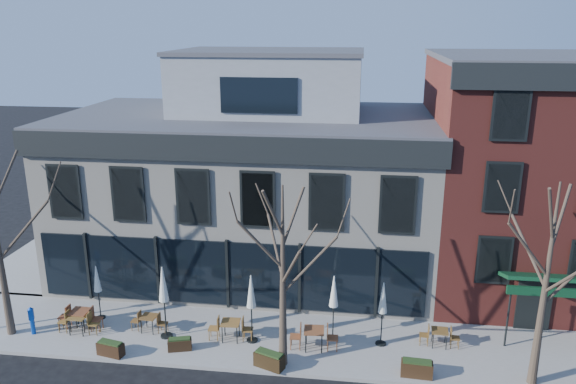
# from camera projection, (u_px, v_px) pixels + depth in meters

# --- Properties ---
(ground) EXTENTS (120.00, 120.00, 0.00)m
(ground) POSITION_uv_depth(u_px,v_px,m) (229.00, 312.00, 25.34)
(ground) COLOR black
(ground) RESTS_ON ground
(sidewalk_front) EXTENTS (33.50, 4.70, 0.15)m
(sidewalk_front) POSITION_uv_depth(u_px,v_px,m) (295.00, 341.00, 22.88)
(sidewalk_front) COLOR gray
(sidewalk_front) RESTS_ON ground
(sidewalk_side) EXTENTS (4.50, 12.00, 0.15)m
(sidewalk_side) POSITION_uv_depth(u_px,v_px,m) (63.00, 247.00, 32.42)
(sidewalk_side) COLOR gray
(sidewalk_side) RESTS_ON ground
(corner_building) EXTENTS (18.39, 10.39, 11.10)m
(corner_building) POSITION_uv_depth(u_px,v_px,m) (251.00, 181.00, 28.78)
(corner_building) COLOR beige
(corner_building) RESTS_ON ground
(red_brick_building) EXTENTS (8.20, 11.78, 11.18)m
(red_brick_building) POSITION_uv_depth(u_px,v_px,m) (515.00, 173.00, 26.83)
(red_brick_building) COLOR maroon
(red_brick_building) RESTS_ON ground
(tree_mid) EXTENTS (3.50, 3.55, 7.04)m
(tree_mid) POSITION_uv_depth(u_px,v_px,m) (283.00, 276.00, 20.17)
(tree_mid) COLOR #382B21
(tree_mid) RESTS_ON sidewalk_front
(tree_right) EXTENTS (3.72, 3.77, 7.48)m
(tree_right) POSITION_uv_depth(u_px,v_px,m) (546.00, 284.00, 18.99)
(tree_right) COLOR #382B21
(tree_right) RESTS_ON sidewalk_front
(call_box) EXTENTS (0.26, 0.24, 1.23)m
(call_box) POSITION_uv_depth(u_px,v_px,m) (32.00, 320.00, 23.09)
(call_box) COLOR #0C3BA0
(call_box) RESTS_ON sidewalk_front
(cafe_set_0) EXTENTS (1.79, 0.73, 0.94)m
(cafe_set_0) POSITION_uv_depth(u_px,v_px,m) (79.00, 322.00, 23.23)
(cafe_set_0) COLOR brown
(cafe_set_0) RESTS_ON sidewalk_front
(cafe_set_1) EXTENTS (1.92, 0.78, 1.01)m
(cafe_set_1) POSITION_uv_depth(u_px,v_px,m) (80.00, 317.00, 23.51)
(cafe_set_1) COLOR brown
(cafe_set_1) RESTS_ON sidewalk_front
(cafe_set_2) EXTENTS (1.62, 0.69, 0.84)m
(cafe_set_2) POSITION_uv_depth(u_px,v_px,m) (149.00, 322.00, 23.35)
(cafe_set_2) COLOR brown
(cafe_set_2) RESTS_ON sidewalk_front
(cafe_set_3) EXTENTS (1.88, 0.79, 0.98)m
(cafe_set_3) POSITION_uv_depth(u_px,v_px,m) (231.00, 328.00, 22.70)
(cafe_set_3) COLOR brown
(cafe_set_3) RESTS_ON sidewalk_front
(cafe_set_4) EXTENTS (1.97, 0.83, 1.03)m
(cafe_set_4) POSITION_uv_depth(u_px,v_px,m) (314.00, 337.00, 22.05)
(cafe_set_4) COLOR brown
(cafe_set_4) RESTS_ON sidewalk_front
(cafe_set_5) EXTENTS (1.61, 0.68, 0.84)m
(cafe_set_5) POSITION_uv_depth(u_px,v_px,m) (439.00, 336.00, 22.28)
(cafe_set_5) COLOR brown
(cafe_set_5) RESTS_ON sidewalk_front
(umbrella_0) EXTENTS (0.39, 0.39, 2.46)m
(umbrella_0) POSITION_uv_depth(u_px,v_px,m) (97.00, 282.00, 24.01)
(umbrella_0) COLOR black
(umbrella_0) RESTS_ON sidewalk_front
(umbrella_1) EXTENTS (0.50, 0.50, 3.11)m
(umbrella_1) POSITION_uv_depth(u_px,v_px,m) (163.00, 288.00, 22.42)
(umbrella_1) COLOR black
(umbrella_1) RESTS_ON sidewalk_front
(umbrella_2) EXTENTS (0.46, 0.46, 2.90)m
(umbrella_2) POSITION_uv_depth(u_px,v_px,m) (251.00, 295.00, 22.15)
(umbrella_2) COLOR black
(umbrella_2) RESTS_ON sidewalk_front
(umbrella_3) EXTENTS (0.45, 0.45, 2.80)m
(umbrella_3) POSITION_uv_depth(u_px,v_px,m) (334.00, 295.00, 22.34)
(umbrella_3) COLOR black
(umbrella_3) RESTS_ON sidewalk_front
(umbrella_4) EXTENTS (0.43, 0.43, 2.70)m
(umbrella_4) POSITION_uv_depth(u_px,v_px,m) (383.00, 301.00, 21.96)
(umbrella_4) COLOR black
(umbrella_4) RESTS_ON sidewalk_front
(planter_0) EXTENTS (1.10, 0.63, 0.58)m
(planter_0) POSITION_uv_depth(u_px,v_px,m) (111.00, 348.00, 21.69)
(planter_0) COLOR black
(planter_0) RESTS_ON sidewalk_front
(planter_1) EXTENTS (0.98, 0.60, 0.51)m
(planter_1) POSITION_uv_depth(u_px,v_px,m) (180.00, 344.00, 22.05)
(planter_1) COLOR black
(planter_1) RESTS_ON sidewalk_front
(planter_2) EXTENTS (1.23, 0.85, 0.64)m
(planter_2) POSITION_uv_depth(u_px,v_px,m) (269.00, 360.00, 20.91)
(planter_2) COLOR black
(planter_2) RESTS_ON sidewalk_front
(planter_3) EXTENTS (1.16, 0.53, 0.64)m
(planter_3) POSITION_uv_depth(u_px,v_px,m) (417.00, 368.00, 20.39)
(planter_3) COLOR #322010
(planter_3) RESTS_ON sidewalk_front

